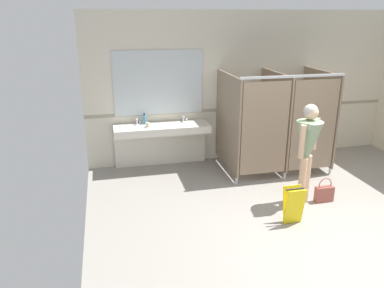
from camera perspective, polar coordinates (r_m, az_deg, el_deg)
The scene contains 12 objects.
ground_plane at distance 5.98m, azimuth 18.81°, elevation -11.80°, with size 6.71×6.52×0.10m, color gray.
wall_back at distance 8.01m, azimuth 8.75°, elevation 8.52°, with size 6.71×0.12×2.98m, color beige.
wall_back_tile_band at distance 8.04m, azimuth 8.76°, elevation 5.35°, with size 6.71×0.01×0.06m, color #9E937F.
vanity_counter at distance 7.47m, azimuth -4.58°, elevation 1.24°, with size 1.83×0.56×1.00m.
mirror_panel at distance 7.42m, azimuth -5.02°, elevation 9.09°, with size 1.73×0.02×1.23m, color silver.
bathroom_stalls at distance 7.35m, azimuth 12.80°, elevation 3.47°, with size 1.94×1.35×1.92m.
person_standing at distance 6.09m, azimuth 16.96°, elevation 0.17°, with size 0.56×0.56×1.64m.
handbag at distance 6.60m, azimuth 19.16°, elevation -6.96°, with size 0.30×0.11×0.41m.
soap_dispenser at distance 7.41m, azimuth -7.12°, elevation 3.69°, with size 0.07×0.07×0.21m.
paper_cup at distance 7.20m, azimuth -6.64°, elevation 2.87°, with size 0.07×0.07×0.09m, color beige.
wet_floor_sign at distance 5.75m, azimuth 14.95°, elevation -8.81°, with size 0.28×0.19×0.56m.
floor_drain_cover at distance 6.03m, azimuth 13.77°, elevation -10.46°, with size 0.14×0.14×0.01m, color #B7BABF.
Camera 1 is at (-2.94, -4.30, 2.90)m, focal length 35.66 mm.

